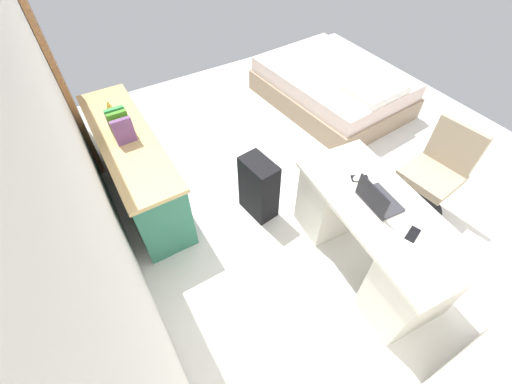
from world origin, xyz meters
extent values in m
plane|color=silver|center=(0.00, 0.00, 0.00)|extent=(5.33, 5.33, 0.00)
cube|color=silver|center=(0.00, 2.03, 1.38)|extent=(4.33, 0.10, 2.75)
cube|color=#936038|center=(1.62, 1.95, 1.02)|extent=(0.88, 0.05, 2.04)
cube|color=silver|center=(-1.15, 0.25, 0.71)|extent=(1.50, 0.79, 0.04)
cube|color=beige|center=(-1.64, 0.30, 0.35)|extent=(0.45, 0.63, 0.70)
cube|color=beige|center=(-0.66, 0.21, 0.35)|extent=(0.45, 0.63, 0.70)
cylinder|color=black|center=(-0.99, -0.62, 0.02)|extent=(0.52, 0.52, 0.04)
cylinder|color=black|center=(-0.99, -0.62, 0.21)|extent=(0.06, 0.06, 0.42)
cube|color=tan|center=(-0.99, -0.62, 0.46)|extent=(0.51, 0.51, 0.08)
cube|color=tan|center=(-0.96, -0.82, 0.72)|extent=(0.44, 0.11, 0.44)
cube|color=#2D7056|center=(0.65, 1.65, 0.36)|extent=(1.76, 0.44, 0.71)
cube|color=tan|center=(0.65, 1.65, 0.73)|extent=(1.80, 0.48, 0.04)
cube|color=#275F49|center=(0.25, 1.42, 0.20)|extent=(0.67, 0.01, 0.25)
cube|color=#275F49|center=(1.04, 1.42, 0.20)|extent=(0.67, 0.01, 0.25)
cube|color=gray|center=(0.95, -1.11, 0.14)|extent=(2.00, 1.54, 0.28)
cube|color=beige|center=(0.95, -1.11, 0.38)|extent=(1.93, 1.47, 0.20)
cube|color=white|center=(0.29, -1.16, 0.53)|extent=(0.53, 0.71, 0.10)
cube|color=black|center=(-0.18, 0.74, 0.32)|extent=(0.38, 0.26, 0.64)
cube|color=#333338|center=(-1.09, 0.24, 0.74)|extent=(0.33, 0.25, 0.02)
cube|color=black|center=(-1.08, 0.34, 0.84)|extent=(0.31, 0.04, 0.19)
ellipsoid|color=white|center=(-0.83, 0.21, 0.75)|extent=(0.07, 0.11, 0.03)
cube|color=black|center=(-1.43, 0.26, 0.74)|extent=(0.11, 0.15, 0.01)
cube|color=black|center=(-0.83, 0.20, 0.74)|extent=(0.13, 0.15, 0.01)
cube|color=#6C4377|center=(0.55, 1.65, 0.87)|extent=(0.04, 0.17, 0.24)
cube|color=#649B4C|center=(0.59, 1.65, 0.86)|extent=(0.04, 0.17, 0.21)
cube|color=#A06025|center=(0.63, 1.65, 0.85)|extent=(0.04, 0.17, 0.19)
cube|color=#438926|center=(0.67, 1.65, 0.87)|extent=(0.04, 0.17, 0.24)
cube|color=#7A3E6F|center=(0.71, 1.65, 0.85)|extent=(0.04, 0.17, 0.20)
cube|color=green|center=(0.75, 1.65, 0.87)|extent=(0.04, 0.17, 0.23)
cube|color=purple|center=(0.79, 1.65, 0.85)|extent=(0.03, 0.17, 0.20)
cone|color=gold|center=(1.11, 1.65, 0.81)|extent=(0.08, 0.08, 0.11)
camera|label=1|loc=(-2.01, 1.88, 2.65)|focal=23.60mm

